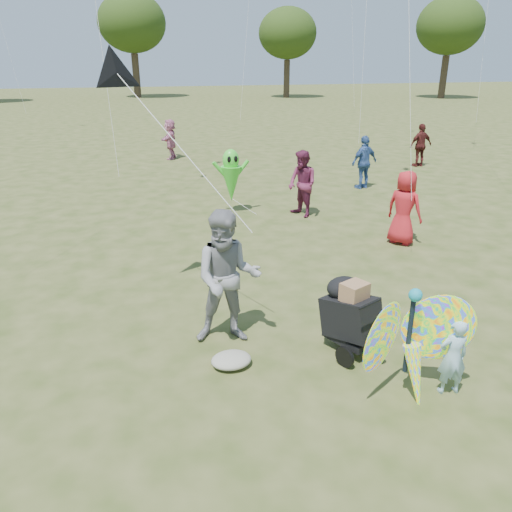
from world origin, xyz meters
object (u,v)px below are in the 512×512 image
(crowd_j, at_px, (170,139))
(alien_kite, at_px, (231,178))
(adult_man, at_px, (228,278))
(crowd_a, at_px, (404,208))
(child_girl, at_px, (453,357))
(crowd_h, at_px, (421,145))
(jogging_stroller, at_px, (350,311))
(crowd_c, at_px, (364,162))
(butterfly_kite, at_px, (412,346))
(crowd_e, at_px, (302,184))

(crowd_j, bearing_deg, alien_kite, 22.42)
(adult_man, xyz_separation_m, crowd_a, (4.80, 3.00, -0.17))
(child_girl, height_order, crowd_h, crowd_h)
(crowd_h, relative_size, alien_kite, 0.95)
(child_girl, height_order, adult_man, adult_man)
(crowd_j, height_order, jogging_stroller, crowd_j)
(crowd_c, distance_m, alien_kite, 5.03)
(crowd_c, height_order, crowd_j, crowd_c)
(butterfly_kite, bearing_deg, crowd_c, 64.78)
(adult_man, xyz_separation_m, crowd_j, (1.21, 15.10, -0.19))
(crowd_h, height_order, jogging_stroller, crowd_h)
(adult_man, height_order, jogging_stroller, adult_man)
(crowd_c, bearing_deg, butterfly_kite, 49.70)
(crowd_a, bearing_deg, butterfly_kite, 117.61)
(child_girl, bearing_deg, adult_man, -31.94)
(crowd_e, relative_size, crowd_h, 1.06)
(crowd_h, bearing_deg, butterfly_kite, 51.56)
(adult_man, bearing_deg, alien_kite, 89.27)
(child_girl, bearing_deg, crowd_h, -113.12)
(adult_man, relative_size, jogging_stroller, 1.77)
(child_girl, distance_m, adult_man, 3.15)
(jogging_stroller, bearing_deg, crowd_j, 68.60)
(child_girl, distance_m, crowd_h, 15.00)
(crowd_c, bearing_deg, crowd_a, 56.29)
(butterfly_kite, relative_size, alien_kite, 1.00)
(crowd_j, bearing_deg, crowd_e, 32.26)
(crowd_c, xyz_separation_m, butterfly_kite, (-4.70, -9.97, -0.13))
(crowd_e, bearing_deg, jogging_stroller, -31.52)
(crowd_h, height_order, alien_kite, alien_kite)
(child_girl, distance_m, crowd_c, 10.88)
(child_girl, relative_size, alien_kite, 0.59)
(crowd_h, height_order, crowd_j, crowd_h)
(child_girl, xyz_separation_m, crowd_e, (1.06, 7.69, 0.36))
(crowd_j, bearing_deg, jogging_stroller, 20.56)
(crowd_j, bearing_deg, child_girl, 23.00)
(butterfly_kite, bearing_deg, crowd_e, 78.08)
(crowd_a, height_order, crowd_j, crowd_a)
(crowd_c, distance_m, crowd_e, 3.89)
(alien_kite, bearing_deg, butterfly_kite, -89.29)
(crowd_a, distance_m, crowd_c, 5.29)
(alien_kite, bearing_deg, child_girl, -85.64)
(crowd_j, bearing_deg, crowd_a, 35.75)
(crowd_h, height_order, butterfly_kite, crowd_h)
(crowd_a, height_order, alien_kite, alien_kite)
(crowd_j, bearing_deg, adult_man, 14.65)
(crowd_e, bearing_deg, alien_kite, -132.58)
(crowd_a, distance_m, alien_kite, 4.70)
(crowd_h, distance_m, jogging_stroller, 14.38)
(crowd_a, relative_size, alien_kite, 0.96)
(crowd_c, bearing_deg, crowd_e, 22.33)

